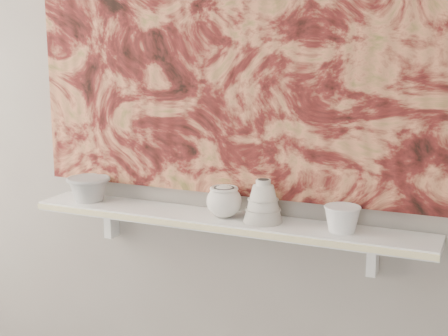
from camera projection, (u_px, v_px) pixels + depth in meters
The scene contains 11 objects.
wall_back at pixel (234, 89), 2.09m from camera, with size 3.60×3.60×0.00m, color gray.
shelf at pixel (223, 221), 2.09m from camera, with size 1.40×0.18×0.03m, color white.
shelf_stripe at pixel (211, 229), 2.01m from camera, with size 1.40×0.01×0.02m, color beige.
bracket_left at pixel (112, 221), 2.36m from camera, with size 0.03×0.06×0.12m, color white.
bracket_right at pixel (373, 256), 1.97m from camera, with size 0.03×0.06×0.12m, color white.
painting at pixel (233, 31), 2.04m from camera, with size 1.50×0.03×1.10m, color maroon.
house_motif at pixel (366, 133), 1.91m from camera, with size 0.09×0.00×0.08m, color black.
bowl_grey at pixel (89, 188), 2.29m from camera, with size 0.16×0.16×0.09m, color #969693, non-canonical shape.
cup_cream at pixel (224, 201), 2.08m from camera, with size 0.12×0.12×0.11m, color beige, non-canonical shape.
bell_vessel at pixel (263, 201), 2.02m from camera, with size 0.13×0.13×0.14m, color beige, non-canonical shape.
bowl_white at pixel (342, 218), 1.92m from camera, with size 0.11×0.11×0.08m, color silver, non-canonical shape.
Camera 1 is at (0.81, -0.34, 1.51)m, focal length 50.00 mm.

